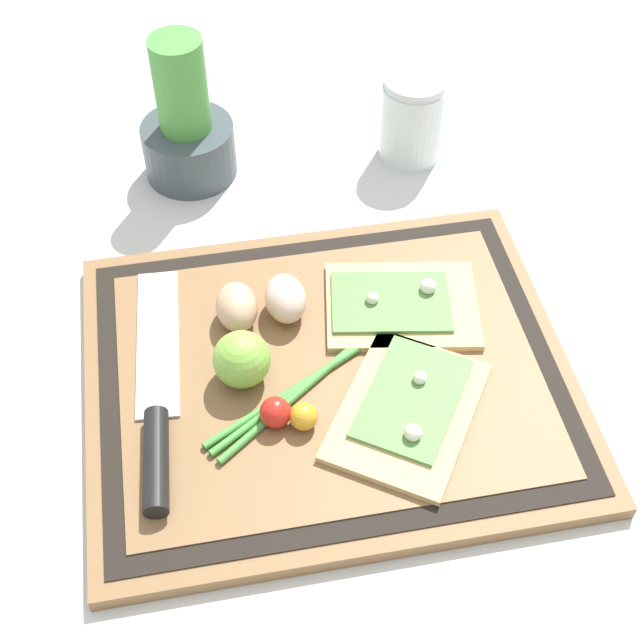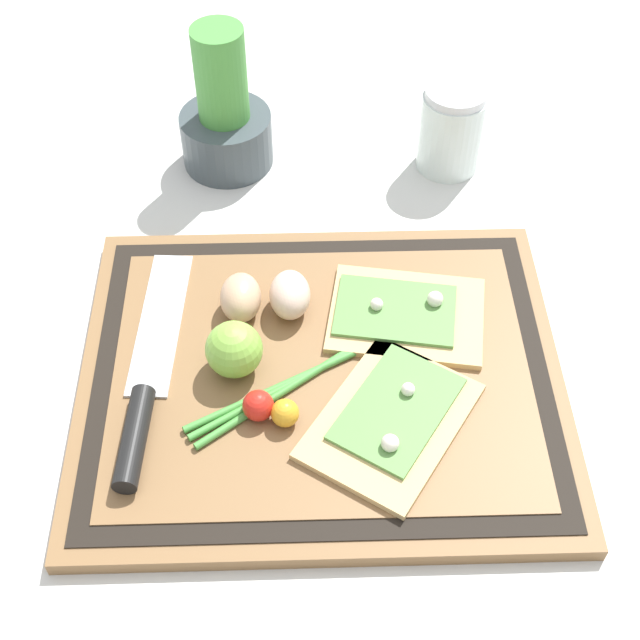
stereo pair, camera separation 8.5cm
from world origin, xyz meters
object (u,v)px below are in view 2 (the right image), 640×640
(knife, at_px, (143,399))
(egg_pink, at_px, (290,295))
(cherry_tomato_red, at_px, (258,406))
(pizza_slice_far, at_px, (404,314))
(cherry_tomato_yellow, at_px, (285,413))
(lime, at_px, (234,349))
(sauce_jar, at_px, (451,133))
(egg_brown, at_px, (241,298))
(herb_pot, at_px, (225,119))
(pizza_slice_near, at_px, (392,418))

(knife, relative_size, egg_pink, 5.07)
(egg_pink, distance_m, cherry_tomato_red, 0.13)
(knife, bearing_deg, pizza_slice_far, 21.75)
(knife, bearing_deg, cherry_tomato_yellow, -9.90)
(lime, relative_size, sauce_jar, 0.51)
(egg_brown, bearing_deg, knife, -127.83)
(cherry_tomato_yellow, xyz_separation_m, herb_pot, (-0.07, 0.39, 0.03))
(lime, height_order, herb_pot, herb_pot)
(sauce_jar, bearing_deg, lime, -127.28)
(egg_brown, bearing_deg, cherry_tomato_yellow, -72.08)
(pizza_slice_far, relative_size, herb_pot, 0.95)
(cherry_tomato_yellow, xyz_separation_m, sauce_jar, (0.19, 0.38, 0.01))
(pizza_slice_far, bearing_deg, herb_pot, 124.38)
(pizza_slice_near, relative_size, egg_pink, 3.48)
(egg_pink, bearing_deg, lime, -125.41)
(pizza_slice_near, relative_size, knife, 0.69)
(egg_pink, height_order, sauce_jar, sauce_jar)
(cherry_tomato_yellow, height_order, sauce_jar, sauce_jar)
(lime, bearing_deg, egg_brown, 87.16)
(pizza_slice_far, height_order, lime, lime)
(egg_brown, distance_m, sauce_jar, 0.34)
(egg_brown, bearing_deg, cherry_tomato_red, -81.32)
(cherry_tomato_red, xyz_separation_m, herb_pot, (-0.04, 0.38, 0.03))
(pizza_slice_far, relative_size, cherry_tomato_red, 5.82)
(pizza_slice_near, bearing_deg, egg_brown, 135.53)
(knife, distance_m, lime, 0.09)
(sauce_jar, bearing_deg, egg_brown, -134.03)
(pizza_slice_near, height_order, lime, lime)
(pizza_slice_far, distance_m, cherry_tomato_yellow, 0.17)
(pizza_slice_near, bearing_deg, sauce_jar, 75.65)
(pizza_slice_near, distance_m, cherry_tomato_yellow, 0.10)
(cherry_tomato_red, bearing_deg, lime, 112.43)
(egg_pink, relative_size, cherry_tomato_yellow, 2.16)
(pizza_slice_near, xyz_separation_m, egg_pink, (-0.09, 0.14, 0.01))
(egg_pink, height_order, herb_pot, herb_pot)
(knife, xyz_separation_m, cherry_tomato_yellow, (0.13, -0.02, 0.00))
(pizza_slice_far, distance_m, cherry_tomato_red, 0.18)
(pizza_slice_near, relative_size, pizza_slice_far, 1.16)
(knife, xyz_separation_m, sauce_jar, (0.32, 0.35, 0.02))
(pizza_slice_near, xyz_separation_m, cherry_tomato_red, (-0.12, 0.01, 0.01))
(pizza_slice_far, relative_size, sauce_jar, 1.59)
(pizza_slice_far, bearing_deg, egg_brown, 175.66)
(egg_brown, distance_m, cherry_tomato_yellow, 0.14)
(pizza_slice_far, xyz_separation_m, sauce_jar, (0.08, 0.26, 0.02))
(herb_pot, bearing_deg, egg_pink, -74.17)
(pizza_slice_near, xyz_separation_m, herb_pot, (-0.16, 0.39, 0.04))
(cherry_tomato_red, height_order, cherry_tomato_yellow, cherry_tomato_red)
(egg_pink, xyz_separation_m, sauce_jar, (0.19, 0.24, 0.01))
(pizza_slice_far, distance_m, egg_pink, 0.11)
(egg_pink, xyz_separation_m, lime, (-0.05, -0.07, 0.01))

